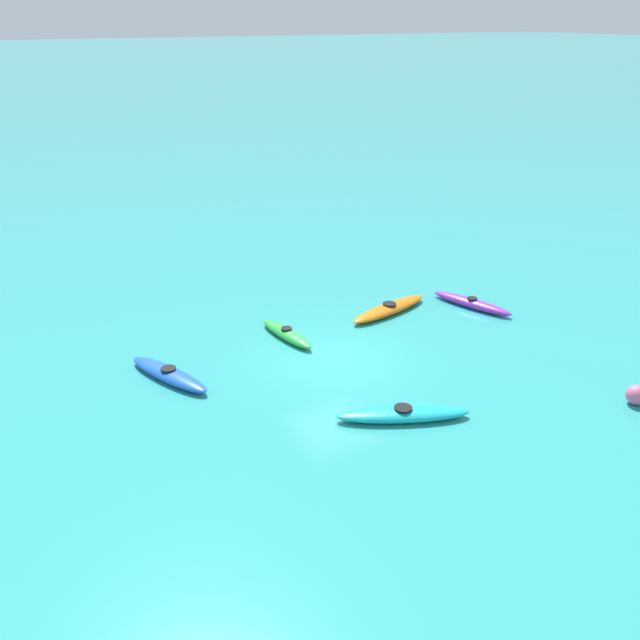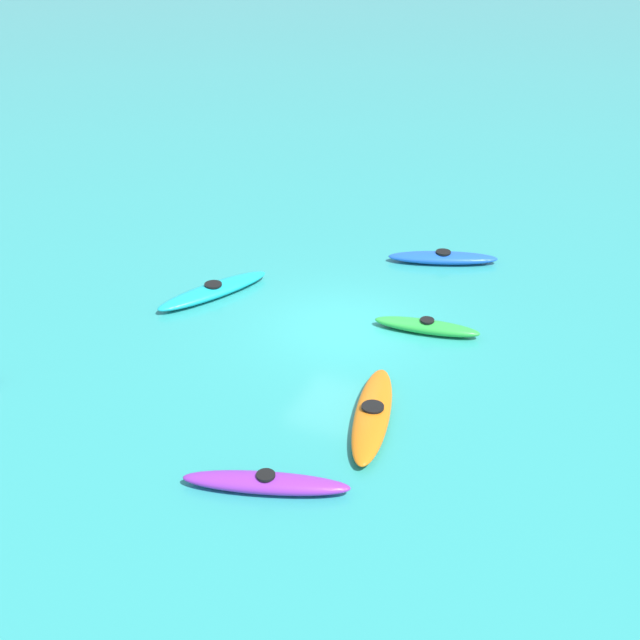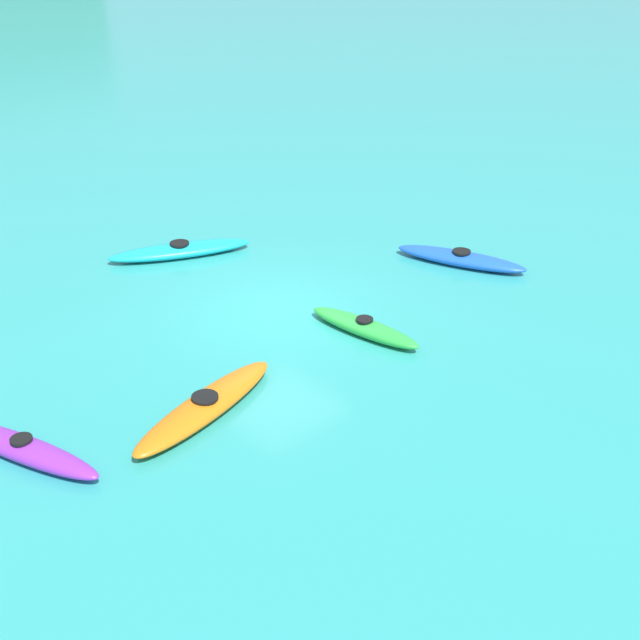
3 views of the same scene
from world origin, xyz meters
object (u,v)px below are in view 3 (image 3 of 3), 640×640
kayak_green (364,327)px  kayak_blue (461,259)px  kayak_orange (205,406)px  kayak_cyan (180,250)px  kayak_purple (23,449)px

kayak_green → kayak_blue: (4.26, 0.84, 0.00)m
kayak_orange → kayak_cyan: bearing=58.5°
kayak_orange → kayak_cyan: 7.12m
kayak_orange → kayak_purple: bearing=160.5°
kayak_cyan → kayak_purple: 8.33m
kayak_green → kayak_blue: size_ratio=0.83×
kayak_orange → kayak_purple: (-2.91, 1.03, -0.00)m
kayak_orange → kayak_purple: size_ratio=1.13×
kayak_orange → kayak_blue: 8.44m
kayak_orange → kayak_blue: (8.39, 0.95, 0.00)m
kayak_orange → kayak_green: 4.13m
kayak_orange → kayak_green: bearing=1.5°
kayak_blue → kayak_purple: same height
kayak_purple → kayak_green: bearing=-7.5°
kayak_blue → kayak_orange: bearing=-173.6°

